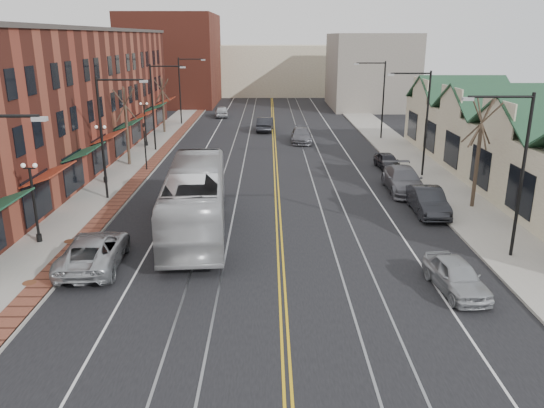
{
  "coord_description": "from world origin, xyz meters",
  "views": [
    {
      "loc": [
        -0.58,
        -18.37,
        10.57
      ],
      "look_at": [
        -0.41,
        8.67,
        2.0
      ],
      "focal_mm": 35.0,
      "sensor_mm": 36.0,
      "label": 1
    }
  ],
  "objects_px": {
    "parked_car_c": "(403,180)",
    "parked_car_d": "(387,161)",
    "transit_bus": "(196,199)",
    "parked_car_b": "(428,201)",
    "parked_suv": "(94,251)",
    "parked_car_a": "(456,276)"
  },
  "relations": [
    {
      "from": "parked_car_a",
      "to": "parked_suv",
      "type": "bearing_deg",
      "value": 164.01
    },
    {
      "from": "parked_suv",
      "to": "transit_bus",
      "type": "bearing_deg",
      "value": -133.77
    },
    {
      "from": "parked_car_a",
      "to": "parked_car_d",
      "type": "distance_m",
      "value": 22.32
    },
    {
      "from": "parked_suv",
      "to": "parked_car_b",
      "type": "distance_m",
      "value": 19.85
    },
    {
      "from": "transit_bus",
      "to": "parked_car_c",
      "type": "height_order",
      "value": "transit_bus"
    },
    {
      "from": "parked_car_c",
      "to": "parked_car_d",
      "type": "distance_m",
      "value": 6.78
    },
    {
      "from": "parked_car_b",
      "to": "parked_car_a",
      "type": "bearing_deg",
      "value": -98.56
    },
    {
      "from": "transit_bus",
      "to": "parked_car_d",
      "type": "bearing_deg",
      "value": -138.6
    },
    {
      "from": "transit_bus",
      "to": "parked_car_b",
      "type": "relative_size",
      "value": 2.7
    },
    {
      "from": "transit_bus",
      "to": "parked_suv",
      "type": "height_order",
      "value": "transit_bus"
    },
    {
      "from": "parked_suv",
      "to": "parked_car_c",
      "type": "relative_size",
      "value": 0.98
    },
    {
      "from": "parked_suv",
      "to": "parked_car_b",
      "type": "relative_size",
      "value": 1.16
    },
    {
      "from": "parked_car_b",
      "to": "parked_car_d",
      "type": "height_order",
      "value": "parked_car_b"
    },
    {
      "from": "parked_car_c",
      "to": "parked_car_d",
      "type": "relative_size",
      "value": 1.5
    },
    {
      "from": "parked_car_c",
      "to": "parked_car_d",
      "type": "bearing_deg",
      "value": 88.64
    },
    {
      "from": "parked_car_d",
      "to": "parked_car_c",
      "type": "bearing_deg",
      "value": -97.18
    },
    {
      "from": "parked_suv",
      "to": "parked_car_d",
      "type": "distance_m",
      "value": 26.73
    },
    {
      "from": "transit_bus",
      "to": "parked_car_a",
      "type": "xyz_separation_m",
      "value": [
        12.2,
        -7.77,
        -1.13
      ]
    },
    {
      "from": "parked_car_b",
      "to": "parked_car_d",
      "type": "distance_m",
      "value": 11.7
    },
    {
      "from": "parked_suv",
      "to": "parked_car_b",
      "type": "xyz_separation_m",
      "value": [
        18.24,
        7.84,
        0.02
      ]
    },
    {
      "from": "parked_car_a",
      "to": "parked_car_b",
      "type": "height_order",
      "value": "parked_car_b"
    },
    {
      "from": "transit_bus",
      "to": "parked_car_d",
      "type": "relative_size",
      "value": 3.41
    }
  ]
}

